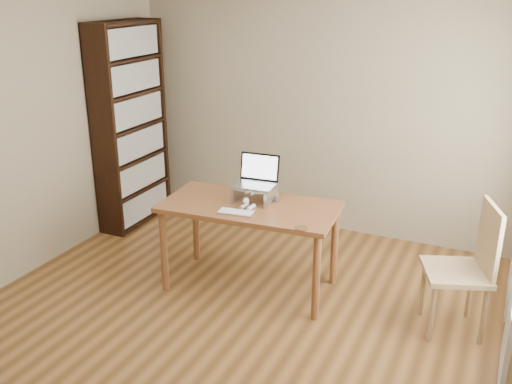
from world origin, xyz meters
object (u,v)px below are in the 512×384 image
at_px(bookshelf, 131,126).
at_px(laptop, 257,177).
at_px(desk, 250,215).
at_px(chair, 468,266).
at_px(keyboard, 236,212).
at_px(cat, 259,193).

xyz_separation_m(bookshelf, laptop, (1.74, -0.65, -0.11)).
bearing_deg(bookshelf, laptop, -20.42).
bearing_deg(laptop, bookshelf, 155.41).
relative_size(desk, chair, 1.47).
distance_m(desk, keyboard, 0.24).
bearing_deg(chair, cat, 157.75).
height_order(desk, laptop, laptop).
bearing_deg(keyboard, chair, 1.40).
distance_m(bookshelf, keyboard, 2.02).
relative_size(desk, laptop, 4.18).
height_order(keyboard, cat, cat).
xyz_separation_m(laptop, keyboard, (-0.01, -0.36, -0.18)).
distance_m(laptop, keyboard, 0.40).
height_order(bookshelf, cat, bookshelf).
xyz_separation_m(laptop, cat, (0.04, -0.03, -0.12)).
xyz_separation_m(desk, chair, (1.71, 0.05, -0.11)).
height_order(keyboard, chair, chair).
bearing_deg(cat, bookshelf, 163.84).
distance_m(keyboard, cat, 0.34).
height_order(desk, cat, cat).
bearing_deg(cat, desk, -103.35).
xyz_separation_m(cat, chair, (1.67, -0.06, -0.28)).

